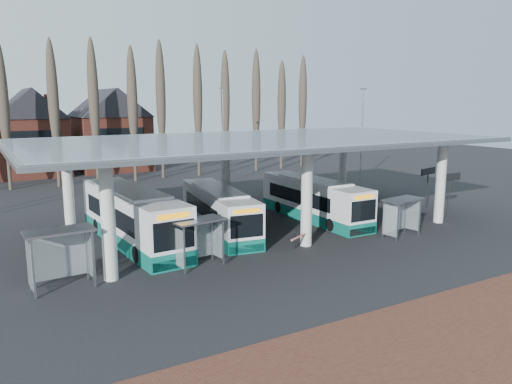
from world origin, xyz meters
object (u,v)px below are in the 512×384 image
shelter_0 (60,245)px  bus_0 (132,218)px  bus_1 (219,211)px  shelter_2 (400,209)px  shelter_1 (197,232)px  bus_2 (313,200)px

shelter_0 → bus_0: bearing=45.4°
bus_1 → shelter_0: bus_1 is taller
bus_0 → shelter_0: size_ratio=3.94×
bus_0 → shelter_2: 17.32m
bus_0 → shelter_1: (1.71, -6.23, 0.28)m
bus_0 → bus_1: bearing=-5.7°
shelter_0 → shelter_1: bearing=-6.0°
bus_2 → shelter_1: 13.36m
bus_0 → bus_2: bus_0 is taller
bus_0 → bus_1: (5.89, -0.22, -0.21)m
bus_2 → shelter_2: bus_2 is taller
bus_2 → bus_1: bearing=179.2°
bus_2 → shelter_0: size_ratio=3.49×
bus_2 → shelter_0: 19.72m
bus_0 → shelter_2: (15.66, -7.39, 0.24)m
bus_0 → shelter_0: (-5.20, -5.88, 0.48)m
bus_1 → shelter_1: bus_1 is taller
bus_0 → shelter_0: bearing=-135.0°
bus_0 → shelter_2: bus_0 is taller
bus_0 → bus_2: 13.75m
bus_0 → shelter_0: 7.86m
bus_0 → bus_1: bus_0 is taller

